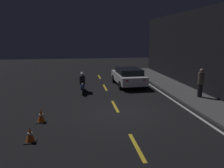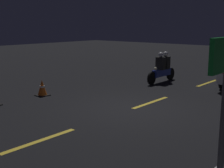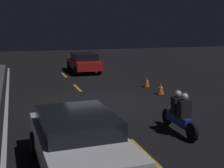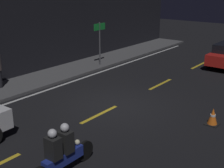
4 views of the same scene
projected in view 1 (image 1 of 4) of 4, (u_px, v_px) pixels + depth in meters
name	position (u px, v px, depth m)	size (l,w,h in m)	color
ground_plane	(118.00, 112.00, 10.83)	(56.00, 56.00, 0.00)	black
raised_curb	(210.00, 107.00, 11.55)	(28.00, 2.22, 0.13)	#4C4C4F
lane_dash_a	(99.00, 77.00, 20.49)	(2.00, 0.14, 0.01)	gold
lane_dash_b	(105.00, 88.00, 16.14)	(2.00, 0.14, 0.01)	gold
lane_dash_c	(115.00, 106.00, 11.80)	(2.00, 0.14, 0.01)	gold
lane_dash_d	(137.00, 147.00, 7.45)	(2.00, 0.14, 0.01)	gold
lane_solid_kerb	(186.00, 109.00, 11.36)	(25.20, 0.14, 0.01)	silver
sedan_white	(128.00, 76.00, 16.70)	(4.12, 2.11, 1.34)	silver
motorcycle	(82.00, 83.00, 14.73)	(2.15, 0.36, 1.35)	black
traffic_cone_near	(41.00, 116.00, 9.55)	(0.43, 0.43, 0.59)	black
traffic_cone_mid	(30.00, 135.00, 7.74)	(0.40, 0.40, 0.56)	black
pedestrian	(201.00, 83.00, 13.00)	(0.34, 0.34, 1.71)	black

